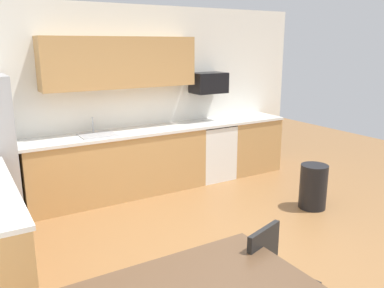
{
  "coord_description": "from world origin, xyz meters",
  "views": [
    {
      "loc": [
        -2.35,
        -2.92,
        2.16
      ],
      "look_at": [
        0.0,
        1.0,
        1.0
      ],
      "focal_mm": 37.24,
      "sensor_mm": 36.0,
      "label": 1
    }
  ],
  "objects_px": {
    "oven_range": "(211,151)",
    "microwave": "(209,83)",
    "trash_bin": "(313,187)"
  },
  "relations": [
    {
      "from": "trash_bin",
      "to": "microwave",
      "type": "bearing_deg",
      "value": 104.27
    },
    {
      "from": "oven_range",
      "to": "trash_bin",
      "type": "xyz_separation_m",
      "value": [
        0.47,
        -1.75,
        -0.16
      ]
    },
    {
      "from": "microwave",
      "to": "trash_bin",
      "type": "bearing_deg",
      "value": -75.73
    },
    {
      "from": "oven_range",
      "to": "microwave",
      "type": "height_order",
      "value": "microwave"
    },
    {
      "from": "microwave",
      "to": "trash_bin",
      "type": "xyz_separation_m",
      "value": [
        0.47,
        -1.85,
        -1.25
      ]
    },
    {
      "from": "oven_range",
      "to": "microwave",
      "type": "relative_size",
      "value": 1.69
    },
    {
      "from": "oven_range",
      "to": "microwave",
      "type": "distance_m",
      "value": 1.1
    },
    {
      "from": "oven_range",
      "to": "trash_bin",
      "type": "distance_m",
      "value": 1.82
    },
    {
      "from": "microwave",
      "to": "trash_bin",
      "type": "height_order",
      "value": "microwave"
    },
    {
      "from": "oven_range",
      "to": "trash_bin",
      "type": "bearing_deg",
      "value": -74.95
    }
  ]
}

